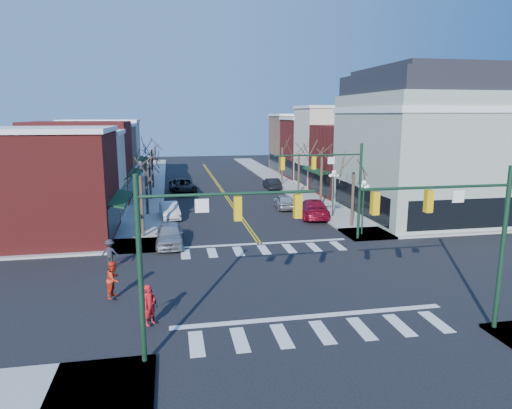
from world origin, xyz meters
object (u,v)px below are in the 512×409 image
car_left_far (183,186)px  car_right_mid (284,201)px  car_left_near (170,235)px  pedestrian_dark_a (150,305)px  lamppost_midblock (333,185)px  pedestrian_red_a (150,305)px  car_right_far (272,184)px  car_left_mid (169,210)px  car_right_near (313,208)px  lamppost_corner (363,198)px  pedestrian_dark_b (110,253)px  victorian_corner (424,143)px  pedestrian_red_b (114,279)px

car_left_far → car_right_mid: (9.60, -11.01, -0.12)m
car_left_near → pedestrian_dark_a: 12.57m
lamppost_midblock → car_right_mid: bearing=126.0°
pedestrian_red_a → car_right_far: bearing=19.9°
car_right_far → pedestrian_dark_a: pedestrian_dark_a is taller
car_left_mid → car_right_near: bearing=-15.8°
lamppost_midblock → car_right_near: lamppost_midblock is taller
pedestrian_dark_a → lamppost_corner: bearing=84.5°
car_right_far → lamppost_corner: bearing=93.8°
car_left_near → car_right_far: size_ratio=1.09×
car_left_mid → pedestrian_dark_b: size_ratio=2.59×
lamppost_midblock → car_left_near: (-14.60, -6.47, -2.15)m
car_right_near → car_right_far: 16.23m
victorian_corner → pedestrian_dark_b: 28.99m
victorian_corner → lamppost_midblock: (-8.30, 0.50, -3.70)m
pedestrian_dark_a → car_right_near: bearing=100.2°
car_left_mid → victorian_corner: bearing=-13.7°
lamppost_midblock → car_left_mid: 14.96m
lamppost_corner → pedestrian_dark_b: 18.79m
pedestrian_red_b → lamppost_midblock: bearing=-28.0°
car_left_mid → pedestrian_red_b: 18.50m
car_left_far → car_right_near: car_left_far is taller
pedestrian_dark_b → pedestrian_red_b: bearing=108.6°
lamppost_midblock → pedestrian_dark_a: lamppost_midblock is taller
car_left_mid → pedestrian_dark_a: 21.42m
car_left_far → car_right_far: (11.06, 0.84, -0.14)m
victorian_corner → pedestrian_dark_b: bearing=-158.5°
pedestrian_red_b → pedestrian_red_a: bearing=-131.6°
victorian_corner → car_left_mid: 23.83m
car_right_far → pedestrian_red_b: bearing=63.5°
lamppost_corner → car_left_far: lamppost_corner is taller
car_left_near → pedestrian_red_b: size_ratio=2.49×
car_right_far → pedestrian_dark_b: bearing=58.4°
car_right_near → car_right_mid: size_ratio=1.37×
pedestrian_red_a → pedestrian_dark_a: (0.00, 0.33, -0.14)m
pedestrian_dark_a → car_right_far: bearing=114.7°
car_left_mid → car_right_far: bearing=41.6°
car_left_far → car_right_far: size_ratio=1.42×
lamppost_corner → pedestrian_red_a: 20.22m
lamppost_corner → lamppost_midblock: same height
car_left_near → pedestrian_red_a: (-0.90, -12.87, 0.26)m
victorian_corner → car_right_near: 11.68m
car_left_mid → car_right_near: car_right_near is taller
lamppost_midblock → pedestrian_dark_b: size_ratio=2.55×
lamppost_corner → lamppost_midblock: size_ratio=1.00×
car_left_far → pedestrian_red_a: 35.12m
lamppost_corner → car_left_far: (-13.00, 22.19, -2.11)m
car_left_far → pedestrian_red_b: pedestrian_red_b is taller
pedestrian_dark_b → pedestrian_red_a: bearing=117.3°
victorian_corner → car_left_mid: (-22.90, 2.89, -5.93)m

